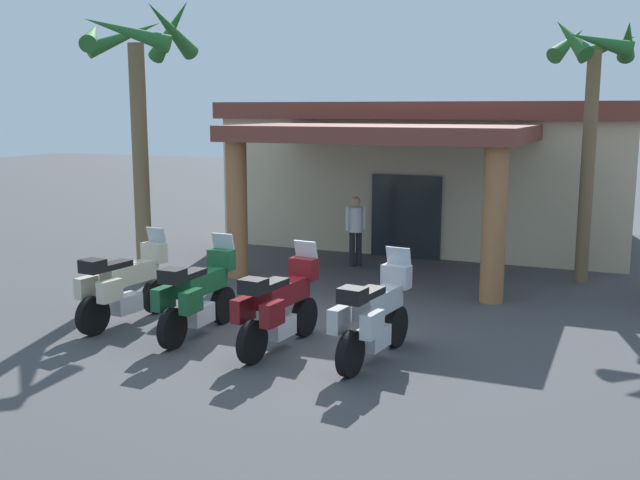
{
  "coord_description": "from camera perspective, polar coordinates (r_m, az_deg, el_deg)",
  "views": [
    {
      "loc": [
        4.96,
        -10.97,
        3.73
      ],
      "look_at": [
        -0.42,
        2.28,
        1.2
      ],
      "focal_mm": 41.6,
      "sensor_mm": 36.0,
      "label": 1
    }
  ],
  "objects": [
    {
      "name": "palm_tree_near_portico",
      "position": [
        16.79,
        20.21,
        11.09
      ],
      "size": [
        1.87,
        1.94,
        5.69
      ],
      "color": "brown",
      "rests_on": "ground_plane"
    },
    {
      "name": "ground_plane",
      "position": [
        12.61,
        -2.16,
        -7.19
      ],
      "size": [
        80.0,
        80.0,
        0.0
      ],
      "primitive_type": "plane",
      "color": "#424244"
    },
    {
      "name": "motorcycle_maroon",
      "position": [
        11.61,
        -3.2,
        -5.12
      ],
      "size": [
        0.76,
        2.21,
        1.61
      ],
      "rotation": [
        0.0,
        0.0,
        1.46
      ],
      "color": "black",
      "rests_on": "ground_plane"
    },
    {
      "name": "palm_tree_roadside",
      "position": [
        16.46,
        -13.79,
        11.94
      ],
      "size": [
        2.61,
        2.66,
        6.1
      ],
      "color": "brown",
      "rests_on": "ground_plane"
    },
    {
      "name": "pedestrian",
      "position": [
        17.72,
        2.76,
        1.08
      ],
      "size": [
        0.39,
        0.41,
        1.69
      ],
      "rotation": [
        0.0,
        0.0,
        2.38
      ],
      "color": "black",
      "rests_on": "ground_plane"
    },
    {
      "name": "motorcycle_cream",
      "position": [
        13.4,
        -14.82,
        -3.38
      ],
      "size": [
        0.79,
        2.21,
        1.61
      ],
      "rotation": [
        0.0,
        0.0,
        1.44
      ],
      "color": "black",
      "rests_on": "ground_plane"
    },
    {
      "name": "motorcycle_green",
      "position": [
        12.45,
        -9.4,
        -4.2
      ],
      "size": [
        0.71,
        2.21,
        1.61
      ],
      "rotation": [
        0.0,
        0.0,
        1.55
      ],
      "color": "black",
      "rests_on": "ground_plane"
    },
    {
      "name": "motel_building",
      "position": [
        21.47,
        8.82,
        5.34
      ],
      "size": [
        11.12,
        10.37,
        3.92
      ],
      "rotation": [
        0.0,
        0.0,
        -0.02
      ],
      "color": "beige",
      "rests_on": "ground_plane"
    },
    {
      "name": "motorcycle_silver",
      "position": [
        11.09,
        4.18,
        -5.86
      ],
      "size": [
        0.8,
        2.21,
        1.61
      ],
      "rotation": [
        0.0,
        0.0,
        1.43
      ],
      "color": "black",
      "rests_on": "ground_plane"
    }
  ]
}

